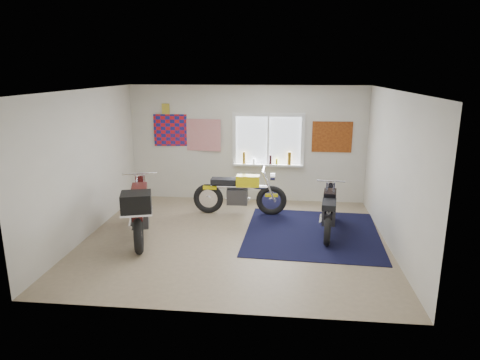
# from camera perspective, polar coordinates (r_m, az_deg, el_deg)

# --- Properties ---
(ground) EXTENTS (5.50, 5.50, 0.00)m
(ground) POSITION_cam_1_polar(r_m,az_deg,el_deg) (7.99, -0.72, -7.83)
(ground) COLOR #9E896B
(ground) RESTS_ON ground
(room_shell) EXTENTS (5.50, 5.50, 5.50)m
(room_shell) POSITION_cam_1_polar(r_m,az_deg,el_deg) (7.52, -0.76, 3.81)
(room_shell) COLOR white
(room_shell) RESTS_ON ground
(navy_rug) EXTENTS (2.63, 2.72, 0.01)m
(navy_rug) POSITION_cam_1_polar(r_m,az_deg,el_deg) (8.36, 9.58, -6.97)
(navy_rug) COLOR black
(navy_rug) RESTS_ON ground
(window_assembly) EXTENTS (1.66, 0.17, 1.26)m
(window_assembly) POSITION_cam_1_polar(r_m,az_deg,el_deg) (9.96, 3.77, 4.84)
(window_assembly) COLOR white
(window_assembly) RESTS_ON room_shell
(oil_bottles) EXTENTS (1.13, 0.09, 0.30)m
(oil_bottles) POSITION_cam_1_polar(r_m,az_deg,el_deg) (9.95, 4.18, 2.83)
(oil_bottles) COLOR brown
(oil_bottles) RESTS_ON window_assembly
(flag_display) EXTENTS (1.60, 0.10, 1.17)m
(flag_display) POSITION_cam_1_polar(r_m,az_deg,el_deg) (10.24, -9.87, 9.34)
(flag_display) COLOR red
(flag_display) RESTS_ON room_shell
(triumph_poster) EXTENTS (0.90, 0.03, 0.70)m
(triumph_poster) POSITION_cam_1_polar(r_m,az_deg,el_deg) (9.99, 12.17, 5.63)
(triumph_poster) COLOR #A54C14
(triumph_poster) RESTS_ON room_shell
(yellow_triumph) EXTENTS (2.02, 0.61, 1.02)m
(yellow_triumph) POSITION_cam_1_polar(r_m,az_deg,el_deg) (9.19, -0.10, -1.85)
(yellow_triumph) COLOR black
(yellow_triumph) RESTS_ON ground
(black_chrome_bike) EXTENTS (0.55, 1.81, 0.93)m
(black_chrome_bike) POSITION_cam_1_polar(r_m,az_deg,el_deg) (8.32, 11.76, -4.25)
(black_chrome_bike) COLOR black
(black_chrome_bike) RESTS_ON navy_rug
(maroon_tourer) EXTENTS (1.01, 2.17, 1.11)m
(maroon_tourer) POSITION_cam_1_polar(r_m,az_deg,el_deg) (7.93, -13.28, -3.96)
(maroon_tourer) COLOR black
(maroon_tourer) RESTS_ON ground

